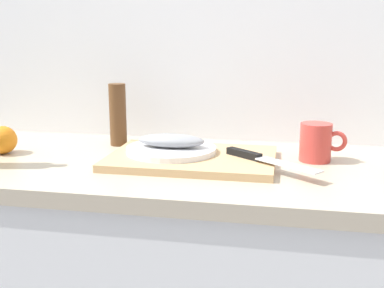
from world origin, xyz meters
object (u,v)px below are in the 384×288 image
(fish_fillet, at_px, (171,141))
(chef_knife, at_px, (259,158))
(coffee_mug_1, at_px, (316,142))
(pepper_mill, at_px, (118,115))
(cutting_board, at_px, (192,158))
(white_plate, at_px, (171,150))

(fish_fillet, xyz_separation_m, chef_knife, (0.24, -0.05, -0.02))
(coffee_mug_1, distance_m, pepper_mill, 0.60)
(fish_fillet, bearing_deg, pepper_mill, 145.31)
(chef_knife, height_order, pepper_mill, pepper_mill)
(chef_knife, xyz_separation_m, pepper_mill, (-0.45, 0.19, 0.07))
(coffee_mug_1, bearing_deg, cutting_board, -166.87)
(cutting_board, bearing_deg, chef_knife, -9.42)
(fish_fillet, height_order, coffee_mug_1, coffee_mug_1)
(cutting_board, relative_size, white_plate, 1.79)
(cutting_board, bearing_deg, pepper_mill, 149.17)
(cutting_board, xyz_separation_m, coffee_mug_1, (0.33, 0.08, 0.04))
(fish_fillet, relative_size, coffee_mug_1, 1.49)
(fish_fillet, bearing_deg, chef_knife, -11.05)
(coffee_mug_1, bearing_deg, white_plate, -171.35)
(white_plate, bearing_deg, coffee_mug_1, 8.65)
(cutting_board, height_order, fish_fillet, fish_fillet)
(cutting_board, height_order, white_plate, white_plate)
(cutting_board, xyz_separation_m, fish_fillet, (-0.06, 0.02, 0.04))
(cutting_board, bearing_deg, fish_fillet, 164.27)
(white_plate, height_order, pepper_mill, pepper_mill)
(white_plate, bearing_deg, pepper_mill, 145.31)
(fish_fillet, xyz_separation_m, pepper_mill, (-0.20, 0.14, 0.04))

